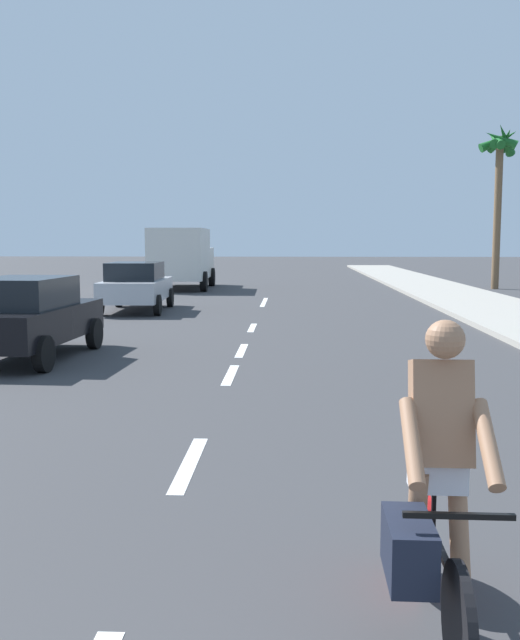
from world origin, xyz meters
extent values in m
plane|color=#38383A|center=(0.00, 20.00, 0.00)|extent=(160.00, 160.00, 0.00)
cube|color=#9E998E|center=(7.57, 22.00, 0.07)|extent=(3.60, 80.00, 0.14)
cube|color=white|center=(0.00, 7.43, 0.00)|extent=(0.16, 1.80, 0.01)
cube|color=white|center=(0.00, 12.19, 0.00)|extent=(0.16, 1.80, 0.01)
cube|color=white|center=(0.00, 14.84, 0.00)|extent=(0.16, 1.80, 0.01)
cube|color=white|center=(0.00, 18.66, 0.00)|extent=(0.16, 1.80, 0.01)
cube|color=white|center=(0.00, 25.37, 0.00)|extent=(0.16, 1.80, 0.01)
cube|color=white|center=(0.00, 27.28, 0.00)|extent=(0.16, 1.80, 0.01)
cylinder|color=black|center=(1.88, 3.89, 0.33)|extent=(0.06, 0.66, 0.66)
cylinder|color=red|center=(1.89, 4.94, 0.33)|extent=(0.06, 0.66, 0.66)
cube|color=black|center=(1.89, 4.41, 0.51)|extent=(0.05, 0.95, 0.04)
cylinder|color=black|center=(1.89, 4.62, 0.75)|extent=(0.03, 0.03, 0.48)
cube|color=black|center=(1.88, 3.97, 0.88)|extent=(0.56, 0.04, 0.03)
cube|color=#9E7051|center=(1.89, 4.49, 1.28)|extent=(0.35, 0.32, 0.63)
sphere|color=#9E7051|center=(1.89, 4.43, 1.71)|extent=(0.22, 0.22, 0.22)
cube|color=white|center=(1.89, 4.55, 0.95)|extent=(0.32, 0.23, 0.28)
cube|color=black|center=(1.66, 4.13, 0.63)|extent=(0.25, 0.52, 0.32)
cylinder|color=#9E7051|center=(2.01, 4.49, 0.63)|extent=(0.12, 0.32, 0.62)
cylinder|color=#9E7051|center=(1.77, 4.49, 0.63)|extent=(0.11, 0.20, 0.63)
cylinder|color=#9E7051|center=(2.08, 4.23, 1.18)|extent=(0.10, 0.49, 0.41)
cylinder|color=#9E7051|center=(1.68, 4.23, 1.18)|extent=(0.10, 0.49, 0.41)
cube|color=black|center=(-3.99, 13.65, 0.69)|extent=(1.84, 4.03, 0.64)
cube|color=black|center=(-4.00, 13.46, 1.29)|extent=(1.55, 2.12, 0.56)
cylinder|color=black|center=(-4.76, 15.04, 0.32)|extent=(0.21, 0.65, 0.64)
cylinder|color=black|center=(-3.10, 14.96, 0.32)|extent=(0.21, 0.65, 0.64)
cylinder|color=black|center=(-3.22, 12.27, 0.32)|extent=(0.21, 0.65, 0.64)
cube|color=#B7BABF|center=(-3.96, 22.90, 0.69)|extent=(1.93, 4.26, 0.64)
cube|color=black|center=(-3.95, 22.69, 1.29)|extent=(1.64, 2.24, 0.56)
cylinder|color=black|center=(-4.90, 24.29, 0.32)|extent=(0.21, 0.65, 0.64)
cylinder|color=black|center=(-3.14, 24.36, 0.32)|extent=(0.21, 0.65, 0.64)
cylinder|color=black|center=(-4.79, 21.44, 0.32)|extent=(0.21, 0.65, 0.64)
cylinder|color=black|center=(-3.02, 21.51, 0.32)|extent=(0.21, 0.65, 0.64)
cube|color=beige|center=(-4.19, 35.60, 1.20)|extent=(2.45, 2.39, 1.40)
cube|color=silver|center=(-4.12, 32.61, 1.65)|extent=(2.49, 4.21, 2.30)
cylinder|color=black|center=(-5.38, 35.44, 0.45)|extent=(0.30, 0.91, 0.90)
cylinder|color=black|center=(-2.98, 35.50, 0.45)|extent=(0.30, 0.91, 0.90)
cylinder|color=black|center=(-5.29, 31.54, 0.45)|extent=(0.30, 0.91, 0.90)
cylinder|color=black|center=(-2.89, 31.60, 0.45)|extent=(0.30, 0.91, 0.90)
cylinder|color=brown|center=(10.52, 33.97, 3.50)|extent=(0.34, 0.34, 7.00)
cone|color=#195B23|center=(10.76, 33.93, 6.85)|extent=(0.61, 1.77, 1.16)
cone|color=#195B23|center=(10.68, 34.15, 6.85)|extent=(1.40, 1.46, 1.20)
cone|color=#195B23|center=(10.49, 34.21, 6.85)|extent=(1.83, 0.62, 1.14)
cone|color=#195B23|center=(10.30, 34.08, 6.85)|extent=(0.97, 1.61, 1.12)
cone|color=#195B23|center=(10.28, 33.90, 6.85)|extent=(0.73, 1.46, 1.14)
cone|color=#195B23|center=(10.48, 33.72, 6.85)|extent=(1.57, 0.68, 1.05)
cone|color=#195B23|center=(10.70, 33.80, 6.85)|extent=(1.41, 1.58, 1.63)
camera|label=1|loc=(1.04, 0.52, 2.26)|focal=39.58mm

